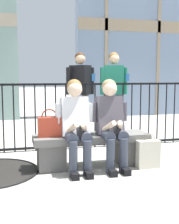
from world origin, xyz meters
name	(u,v)px	position (x,y,z in m)	size (l,w,h in m)	color
ground_plane	(91,166)	(0.00, 0.00, 0.00)	(60.00, 60.00, 0.00)	#B2ADA3
stone_bench	(91,147)	(0.00, 0.00, 0.27)	(1.60, 0.44, 0.45)	slate
seated_person_with_phone	(76,122)	(-0.24, -0.13, 0.65)	(0.52, 0.66, 1.21)	#383D4C
seated_person_companion	(111,121)	(0.24, -0.13, 0.65)	(0.52, 0.66, 1.21)	#383D4C
handbag_on_bench	(49,126)	(-0.58, -0.01, 0.59)	(0.30, 0.14, 0.37)	#B23823
shopping_bag	(148,154)	(0.73, -0.28, 0.20)	(0.32, 0.13, 0.48)	beige
bystander_at_railing	(80,89)	(0.23, 1.73, 1.00)	(0.55, 0.43, 1.71)	#6B6051
bystander_further_back	(114,89)	(0.86, 1.54, 1.00)	(0.55, 0.34, 1.71)	#383D4C
plaza_railing	(76,116)	(0.00, 1.05, 0.58)	(8.29, 0.04, 1.14)	black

